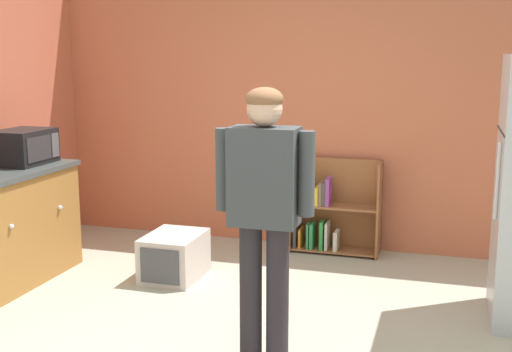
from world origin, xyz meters
name	(u,v)px	position (x,y,z in m)	size (l,w,h in m)	color
ground_plane	(249,351)	(0.00, 0.00, 0.00)	(12.00, 12.00, 0.00)	#A9A691
back_wall	(325,102)	(0.00, 2.33, 1.35)	(5.20, 0.06, 2.70)	#C16545
bookshelf	(329,211)	(0.09, 2.14, 0.37)	(0.80, 0.28, 0.85)	brown
standing_person	(264,202)	(0.13, -0.11, 0.96)	(0.57, 0.22, 1.60)	#29242A
pet_carrier	(174,256)	(-0.97, 1.08, 0.18)	(0.42, 0.55, 0.36)	beige
microwave	(24,147)	(-2.20, 0.91, 1.04)	(0.37, 0.48, 0.28)	black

